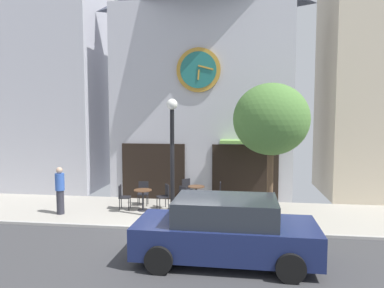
{
  "coord_description": "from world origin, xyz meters",
  "views": [
    {
      "loc": [
        1.85,
        -10.54,
        3.57
      ],
      "look_at": [
        0.19,
        2.02,
        2.48
      ],
      "focal_mm": 33.87,
      "sensor_mm": 36.0,
      "label": 1
    }
  ],
  "objects_px": {
    "cafe_chair_near_lamp": "(218,192)",
    "cafe_chair_right_end": "(187,188)",
    "cafe_chair_corner": "(185,196)",
    "cafe_chair_by_entrance": "(143,191)",
    "cafe_table_center_right": "(143,196)",
    "cafe_chair_under_awning": "(165,194)",
    "cafe_chair_facing_street": "(269,202)",
    "parked_car_navy": "(225,230)",
    "pedestrian_blue": "(60,190)",
    "cafe_table_leftmost": "(196,193)",
    "street_tree": "(271,120)",
    "cafe_table_near_curb": "(246,204)",
    "street_lamp": "(172,159)",
    "cafe_chair_facing_wall": "(123,195)",
    "cafe_chair_left_end": "(237,210)"
  },
  "relations": [
    {
      "from": "cafe_table_leftmost",
      "to": "cafe_table_near_curb",
      "type": "relative_size",
      "value": 0.98
    },
    {
      "from": "street_lamp",
      "to": "cafe_chair_by_entrance",
      "type": "distance_m",
      "value": 2.76
    },
    {
      "from": "street_lamp",
      "to": "cafe_chair_under_awning",
      "type": "xyz_separation_m",
      "value": [
        -0.54,
        1.32,
        -1.52
      ]
    },
    {
      "from": "cafe_table_center_right",
      "to": "cafe_table_leftmost",
      "type": "bearing_deg",
      "value": 26.47
    },
    {
      "from": "street_lamp",
      "to": "cafe_chair_facing_street",
      "type": "xyz_separation_m",
      "value": [
        3.21,
        0.62,
        -1.52
      ]
    },
    {
      "from": "cafe_table_near_curb",
      "to": "cafe_chair_near_lamp",
      "type": "distance_m",
      "value": 2.09
    },
    {
      "from": "cafe_chair_by_entrance",
      "to": "parked_car_navy",
      "type": "bearing_deg",
      "value": -55.87
    },
    {
      "from": "cafe_chair_by_entrance",
      "to": "parked_car_navy",
      "type": "height_order",
      "value": "parked_car_navy"
    },
    {
      "from": "street_lamp",
      "to": "cafe_table_center_right",
      "type": "relative_size",
      "value": 5.25
    },
    {
      "from": "cafe_chair_near_lamp",
      "to": "cafe_chair_right_end",
      "type": "distance_m",
      "value": 1.35
    },
    {
      "from": "cafe_table_leftmost",
      "to": "cafe_chair_near_lamp",
      "type": "distance_m",
      "value": 0.85
    },
    {
      "from": "cafe_table_near_curb",
      "to": "cafe_chair_under_awning",
      "type": "distance_m",
      "value": 3.16
    },
    {
      "from": "cafe_chair_corner",
      "to": "cafe_chair_under_awning",
      "type": "relative_size",
      "value": 1.0
    },
    {
      "from": "cafe_chair_left_end",
      "to": "cafe_chair_corner",
      "type": "relative_size",
      "value": 1.0
    },
    {
      "from": "street_tree",
      "to": "cafe_chair_near_lamp",
      "type": "relative_size",
      "value": 5.0
    },
    {
      "from": "cafe_chair_facing_street",
      "to": "parked_car_navy",
      "type": "xyz_separation_m",
      "value": [
        -1.31,
        -3.86,
        0.23
      ]
    },
    {
      "from": "cafe_chair_right_end",
      "to": "pedestrian_blue",
      "type": "xyz_separation_m",
      "value": [
        -4.18,
        -2.44,
        0.33
      ]
    },
    {
      "from": "cafe_table_leftmost",
      "to": "cafe_chair_corner",
      "type": "distance_m",
      "value": 0.78
    },
    {
      "from": "cafe_chair_left_end",
      "to": "parked_car_navy",
      "type": "distance_m",
      "value": 2.76
    },
    {
      "from": "cafe_table_center_right",
      "to": "cafe_chair_right_end",
      "type": "xyz_separation_m",
      "value": [
        1.41,
        1.6,
        0.01
      ]
    },
    {
      "from": "cafe_chair_near_lamp",
      "to": "cafe_chair_facing_street",
      "type": "height_order",
      "value": "same"
    },
    {
      "from": "cafe_table_near_curb",
      "to": "cafe_chair_corner",
      "type": "height_order",
      "value": "cafe_chair_corner"
    },
    {
      "from": "cafe_table_center_right",
      "to": "cafe_chair_by_entrance",
      "type": "height_order",
      "value": "cafe_chair_by_entrance"
    },
    {
      "from": "cafe_chair_corner",
      "to": "cafe_chair_right_end",
      "type": "height_order",
      "value": "same"
    },
    {
      "from": "cafe_chair_corner",
      "to": "cafe_chair_under_awning",
      "type": "distance_m",
      "value": 0.81
    },
    {
      "from": "cafe_chair_under_awning",
      "to": "pedestrian_blue",
      "type": "xyz_separation_m",
      "value": [
        -3.51,
        -1.21,
        0.33
      ]
    },
    {
      "from": "cafe_chair_corner",
      "to": "cafe_chair_by_entrance",
      "type": "relative_size",
      "value": 1.0
    },
    {
      "from": "cafe_table_leftmost",
      "to": "parked_car_navy",
      "type": "relative_size",
      "value": 0.18
    },
    {
      "from": "cafe_table_near_curb",
      "to": "cafe_chair_right_end",
      "type": "distance_m",
      "value": 3.24
    },
    {
      "from": "street_tree",
      "to": "cafe_chair_facing_wall",
      "type": "relative_size",
      "value": 5.0
    },
    {
      "from": "cafe_chair_left_end",
      "to": "parked_car_navy",
      "type": "relative_size",
      "value": 0.21
    },
    {
      "from": "cafe_chair_corner",
      "to": "cafe_chair_facing_street",
      "type": "height_order",
      "value": "same"
    },
    {
      "from": "cafe_chair_corner",
      "to": "cafe_chair_facing_wall",
      "type": "bearing_deg",
      "value": -176.25
    },
    {
      "from": "cafe_chair_near_lamp",
      "to": "pedestrian_blue",
      "type": "bearing_deg",
      "value": -160.06
    },
    {
      "from": "cafe_chair_facing_wall",
      "to": "cafe_chair_under_awning",
      "type": "bearing_deg",
      "value": 11.64
    },
    {
      "from": "cafe_chair_facing_wall",
      "to": "cafe_chair_under_awning",
      "type": "height_order",
      "value": "same"
    },
    {
      "from": "cafe_table_near_curb",
      "to": "pedestrian_blue",
      "type": "bearing_deg",
      "value": -178.54
    },
    {
      "from": "cafe_table_near_curb",
      "to": "cafe_chair_right_end",
      "type": "relative_size",
      "value": 0.86
    },
    {
      "from": "cafe_table_near_curb",
      "to": "cafe_chair_near_lamp",
      "type": "relative_size",
      "value": 0.86
    },
    {
      "from": "cafe_chair_by_entrance",
      "to": "cafe_chair_near_lamp",
      "type": "xyz_separation_m",
      "value": [
        2.88,
        0.32,
        0.0
      ]
    },
    {
      "from": "street_lamp",
      "to": "cafe_chair_by_entrance",
      "type": "xyz_separation_m",
      "value": [
        -1.49,
        1.76,
        -1.52
      ]
    },
    {
      "from": "street_tree",
      "to": "cafe_chair_facing_wall",
      "type": "xyz_separation_m",
      "value": [
        -5.25,
        1.17,
        -2.82
      ]
    },
    {
      "from": "pedestrian_blue",
      "to": "cafe_table_near_curb",
      "type": "bearing_deg",
      "value": 1.46
    },
    {
      "from": "cafe_table_center_right",
      "to": "cafe_chair_under_awning",
      "type": "bearing_deg",
      "value": 27.07
    },
    {
      "from": "cafe_table_near_curb",
      "to": "cafe_chair_corner",
      "type": "relative_size",
      "value": 0.86
    },
    {
      "from": "cafe_chair_corner",
      "to": "parked_car_navy",
      "type": "distance_m",
      "value": 4.71
    },
    {
      "from": "street_tree",
      "to": "parked_car_navy",
      "type": "xyz_separation_m",
      "value": [
        -1.28,
        -3.08,
        -2.59
      ]
    },
    {
      "from": "cafe_table_leftmost",
      "to": "cafe_chair_left_end",
      "type": "xyz_separation_m",
      "value": [
        1.58,
        -2.37,
        0.02
      ]
    },
    {
      "from": "street_lamp",
      "to": "pedestrian_blue",
      "type": "relative_size",
      "value": 2.41
    },
    {
      "from": "cafe_table_near_curb",
      "to": "cafe_chair_under_awning",
      "type": "xyz_separation_m",
      "value": [
        -2.99,
        1.05,
        0.01
      ]
    }
  ]
}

